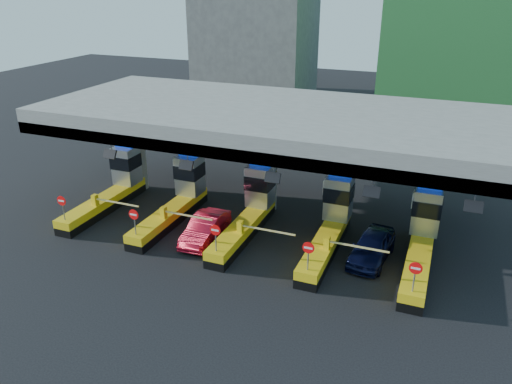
% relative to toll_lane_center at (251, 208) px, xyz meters
% --- Properties ---
extents(ground, '(120.00, 120.00, 0.00)m').
position_rel_toll_lane_center_xyz_m(ground, '(-0.00, -0.28, -1.40)').
color(ground, black).
rests_on(ground, ground).
extents(toll_canopy, '(28.00, 12.09, 7.00)m').
position_rel_toll_lane_center_xyz_m(toll_canopy, '(-0.00, 2.59, 4.74)').
color(toll_canopy, slate).
rests_on(toll_canopy, ground).
extents(toll_lane_far_left, '(4.43, 8.00, 4.16)m').
position_rel_toll_lane_center_xyz_m(toll_lane_far_left, '(-10.00, 0.00, 0.00)').
color(toll_lane_far_left, black).
rests_on(toll_lane_far_left, ground).
extents(toll_lane_left, '(4.43, 8.00, 4.16)m').
position_rel_toll_lane_center_xyz_m(toll_lane_left, '(-5.00, 0.00, 0.00)').
color(toll_lane_left, black).
rests_on(toll_lane_left, ground).
extents(toll_lane_center, '(4.43, 8.00, 4.16)m').
position_rel_toll_lane_center_xyz_m(toll_lane_center, '(0.00, 0.00, 0.00)').
color(toll_lane_center, black).
rests_on(toll_lane_center, ground).
extents(toll_lane_right, '(4.43, 8.00, 4.16)m').
position_rel_toll_lane_center_xyz_m(toll_lane_right, '(5.00, 0.00, 0.00)').
color(toll_lane_right, black).
rests_on(toll_lane_right, ground).
extents(toll_lane_far_right, '(4.43, 8.00, 4.16)m').
position_rel_toll_lane_center_xyz_m(toll_lane_far_right, '(10.00, 0.00, 0.00)').
color(toll_lane_far_right, black).
rests_on(toll_lane_far_right, ground).
extents(bg_building_concrete, '(14.00, 10.00, 18.00)m').
position_rel_toll_lane_center_xyz_m(bg_building_concrete, '(-14.00, 35.72, 7.60)').
color(bg_building_concrete, '#4C4C49').
rests_on(bg_building_concrete, ground).
extents(van, '(2.30, 4.74, 1.56)m').
position_rel_toll_lane_center_xyz_m(van, '(7.51, -1.00, -0.62)').
color(van, black).
rests_on(van, ground).
extents(red_car, '(1.77, 4.51, 1.46)m').
position_rel_toll_lane_center_xyz_m(red_car, '(-1.95, -2.32, -0.67)').
color(red_car, '#AF0D21').
rests_on(red_car, ground).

